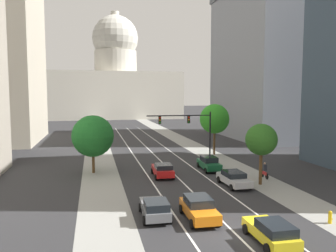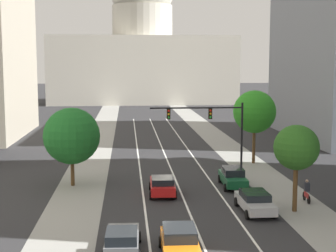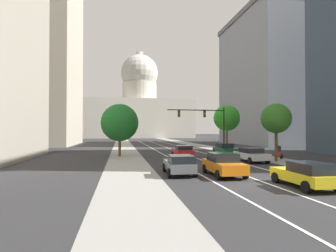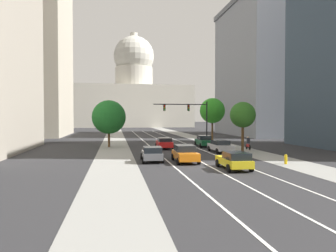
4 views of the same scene
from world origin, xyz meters
The scene contains 17 objects.
ground_plane centered at (0.00, 40.00, 0.00)m, with size 400.00×400.00×0.00m, color #2B2B2D.
sidewalk_left centered at (-8.08, 35.00, 0.01)m, with size 4.03×130.00×0.01m, color gray.
sidewalk_right centered at (8.08, 35.00, 0.01)m, with size 4.03×130.00×0.01m, color gray.
lane_stripe_left centered at (-3.03, 25.00, 0.01)m, with size 0.16×90.00×0.01m, color white.
lane_stripe_center centered at (0.00, 25.00, 0.01)m, with size 0.16×90.00×0.01m, color white.
lane_stripe_right centered at (3.03, 25.00, 0.01)m, with size 0.16×90.00×0.01m, color white.
capitol_building centered at (0.00, 110.57, 13.80)m, with size 47.38×22.26×39.66m.
car_red centered at (-1.52, 15.69, 0.78)m, with size 2.18×4.35×1.50m.
car_green centered at (4.55, 17.88, 0.82)m, with size 2.08×4.72×1.60m.
car_gray centered at (-4.55, 3.73, 0.77)m, with size 2.12×4.21×1.48m.
car_orange centered at (-1.51, 2.90, 0.82)m, with size 2.18×4.56×1.61m.
car_silver centered at (4.55, 10.62, 0.76)m, with size 2.14×4.66×1.44m.
traffic_signal_mast centered at (3.63, 22.66, 4.85)m, with size 8.62×0.39×6.66m.
cyclist centered at (8.99, 12.70, 0.85)m, with size 0.37×1.70×1.72m.
street_tree_mid_right centered at (7.35, 10.56, 4.49)m, with size 3.13×3.13×6.08m.
street_tree_mid_left centered at (-8.85, 19.35, 4.23)m, with size 4.74×4.74×6.61m.
street_tree_far_right centered at (8.77, 27.50, 5.33)m, with size 4.37×4.37×7.53m.
Camera 2 is at (-4.22, -22.46, 10.23)m, focal length 53.51 mm.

